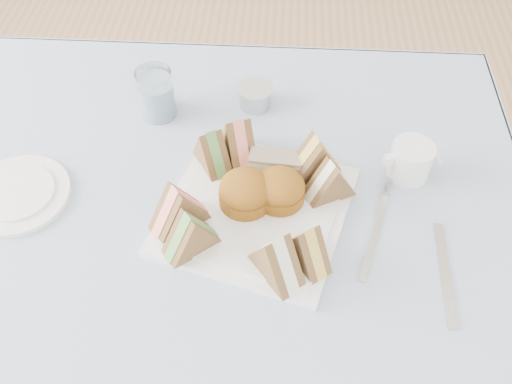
# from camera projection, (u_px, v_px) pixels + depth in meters

# --- Properties ---
(table) EXTENTS (0.90, 0.90, 0.74)m
(table) POSITION_uv_depth(u_px,v_px,m) (210.00, 368.00, 1.10)
(table) COLOR brown
(table) RESTS_ON floor
(tablecloth) EXTENTS (1.02, 1.02, 0.01)m
(tablecloth) POSITION_uv_depth(u_px,v_px,m) (193.00, 261.00, 0.81)
(tablecloth) COLOR #ABB4CB
(tablecloth) RESTS_ON table
(serving_plate) EXTENTS (0.32, 0.32, 0.01)m
(serving_plate) POSITION_uv_depth(u_px,v_px,m) (256.00, 211.00, 0.86)
(serving_plate) COLOR white
(serving_plate) RESTS_ON tablecloth
(sandwich_fl_a) EXTENTS (0.09, 0.09, 0.08)m
(sandwich_fl_a) POSITION_uv_depth(u_px,v_px,m) (178.00, 206.00, 0.81)
(sandwich_fl_a) COLOR brown
(sandwich_fl_a) RESTS_ON serving_plate
(sandwich_fl_b) EXTENTS (0.09, 0.08, 0.07)m
(sandwich_fl_b) POSITION_uv_depth(u_px,v_px,m) (190.00, 232.00, 0.78)
(sandwich_fl_b) COLOR brown
(sandwich_fl_b) RESTS_ON serving_plate
(sandwich_fr_a) EXTENTS (0.07, 0.08, 0.07)m
(sandwich_fr_a) POSITION_uv_depth(u_px,v_px,m) (307.00, 245.00, 0.77)
(sandwich_fr_a) COLOR brown
(sandwich_fr_a) RESTS_ON serving_plate
(sandwich_fr_b) EXTENTS (0.08, 0.09, 0.08)m
(sandwich_fr_b) POSITION_uv_depth(u_px,v_px,m) (277.00, 256.00, 0.75)
(sandwich_fr_b) COLOR brown
(sandwich_fr_b) RESTS_ON serving_plate
(sandwich_bl_a) EXTENTS (0.07, 0.09, 0.07)m
(sandwich_bl_a) POSITION_uv_depth(u_px,v_px,m) (212.00, 149.00, 0.88)
(sandwich_bl_a) COLOR brown
(sandwich_bl_a) RESTS_ON serving_plate
(sandwich_bl_b) EXTENTS (0.07, 0.09, 0.08)m
(sandwich_bl_b) POSITION_uv_depth(u_px,v_px,m) (239.00, 138.00, 0.89)
(sandwich_bl_b) COLOR brown
(sandwich_bl_b) RESTS_ON serving_plate
(sandwich_br_a) EXTENTS (0.09, 0.07, 0.07)m
(sandwich_br_a) POSITION_uv_depth(u_px,v_px,m) (330.00, 179.00, 0.84)
(sandwich_br_a) COLOR brown
(sandwich_br_a) RESTS_ON serving_plate
(sandwich_br_b) EXTENTS (0.10, 0.07, 0.08)m
(sandwich_br_b) POSITION_uv_depth(u_px,v_px,m) (315.00, 157.00, 0.87)
(sandwich_br_b) COLOR brown
(sandwich_br_b) RESTS_ON serving_plate
(scone_left) EXTENTS (0.09, 0.09, 0.05)m
(scone_left) POSITION_uv_depth(u_px,v_px,m) (245.00, 191.00, 0.84)
(scone_left) COLOR brown
(scone_left) RESTS_ON serving_plate
(scone_right) EXTENTS (0.08, 0.08, 0.05)m
(scone_right) POSITION_uv_depth(u_px,v_px,m) (280.00, 189.00, 0.84)
(scone_right) COLOR brown
(scone_right) RESTS_ON serving_plate
(pastry_slice) EXTENTS (0.08, 0.04, 0.04)m
(pastry_slice) POSITION_uv_depth(u_px,v_px,m) (276.00, 164.00, 0.89)
(pastry_slice) COLOR beige
(pastry_slice) RESTS_ON serving_plate
(side_plate) EXTENTS (0.20, 0.20, 0.01)m
(side_plate) POSITION_uv_depth(u_px,v_px,m) (17.00, 195.00, 0.88)
(side_plate) COLOR white
(side_plate) RESTS_ON tablecloth
(water_glass) EXTENTS (0.06, 0.06, 0.09)m
(water_glass) POSITION_uv_depth(u_px,v_px,m) (156.00, 94.00, 0.97)
(water_glass) COLOR white
(water_glass) RESTS_ON tablecloth
(tea_strainer) EXTENTS (0.08, 0.08, 0.04)m
(tea_strainer) POSITION_uv_depth(u_px,v_px,m) (255.00, 97.00, 1.01)
(tea_strainer) COLOR #B8B8B8
(tea_strainer) RESTS_ON tablecloth
(knife) EXTENTS (0.02, 0.17, 0.00)m
(knife) POSITION_uv_depth(u_px,v_px,m) (445.00, 273.00, 0.79)
(knife) COLOR #B8B8B8
(knife) RESTS_ON tablecloth
(fork) EXTENTS (0.06, 0.16, 0.00)m
(fork) POSITION_uv_depth(u_px,v_px,m) (374.00, 236.00, 0.83)
(fork) COLOR #B8B8B8
(fork) RESTS_ON tablecloth
(creamer_jug) EXTENTS (0.09, 0.09, 0.06)m
(creamer_jug) POSITION_uv_depth(u_px,v_px,m) (410.00, 161.00, 0.89)
(creamer_jug) COLOR white
(creamer_jug) RESTS_ON tablecloth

